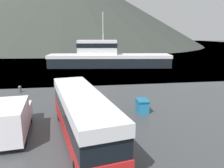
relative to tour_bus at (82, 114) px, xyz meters
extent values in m
plane|color=#3D5160|center=(-0.76, 135.41, -1.83)|extent=(240.00, 240.00, 0.00)
cone|color=#2D332D|center=(-5.65, 132.59, 21.47)|extent=(163.00, 163.00, 46.61)
cube|color=red|center=(0.00, -0.01, -0.89)|extent=(4.58, 11.52, 0.98)
cube|color=black|center=(0.00, -0.01, 0.16)|extent=(4.49, 11.29, 1.12)
cube|color=silver|center=(0.00, -0.01, 1.07)|extent=(4.58, 11.52, 0.70)
cube|color=black|center=(-1.05, 5.53, -0.04)|extent=(2.19, 0.47, 1.51)
cylinder|color=black|center=(-1.83, 3.64, -1.38)|extent=(0.46, 0.94, 0.90)
cylinder|color=black|center=(0.36, 4.06, -1.38)|extent=(0.46, 0.94, 0.90)
cylinder|color=black|center=(1.83, -3.67, -1.38)|extent=(0.46, 0.94, 0.90)
cube|color=silver|center=(-4.74, 0.63, -0.41)|extent=(2.40, 4.51, 2.14)
cube|color=silver|center=(-5.06, 3.71, -0.89)|extent=(2.14, 2.05, 1.18)
cube|color=black|center=(-4.96, 2.80, 0.07)|extent=(1.66, 0.23, 0.75)
cylinder|color=black|center=(-5.90, 3.37, -1.48)|extent=(0.29, 0.72, 0.70)
cylinder|color=black|center=(-4.17, 3.55, -1.48)|extent=(0.29, 0.72, 0.70)
cylinder|color=black|center=(-3.77, -0.26, -1.48)|extent=(0.29, 0.72, 0.70)
cube|color=black|center=(6.46, 32.39, -0.49)|extent=(26.10, 8.36, 2.68)
cube|color=silver|center=(6.46, 32.39, 0.51)|extent=(26.36, 8.44, 0.67)
cube|color=silver|center=(3.92, 32.73, 2.35)|extent=(8.60, 4.56, 3.02)
cube|color=black|center=(3.92, 32.73, 2.80)|extent=(8.78, 4.69, 0.90)
cylinder|color=#B2B2B7|center=(5.14, 32.56, 6.71)|extent=(0.20, 0.20, 5.69)
cube|color=teal|center=(5.55, 4.48, -1.29)|extent=(0.94, 1.38, 1.08)
cube|color=#1A5F86|center=(5.55, 4.48, -0.69)|extent=(1.03, 1.52, 0.12)
cube|color=#1E5138|center=(6.15, 39.30, -1.45)|extent=(6.16, 4.42, 0.77)
cylinder|color=#4C4C51|center=(-7.37, 13.45, -1.56)|extent=(0.33, 0.33, 0.55)
sphere|color=#4C4C51|center=(-7.37, 13.45, -1.18)|extent=(0.38, 0.38, 0.38)
camera|label=1|loc=(-0.08, -13.96, 5.28)|focal=35.00mm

